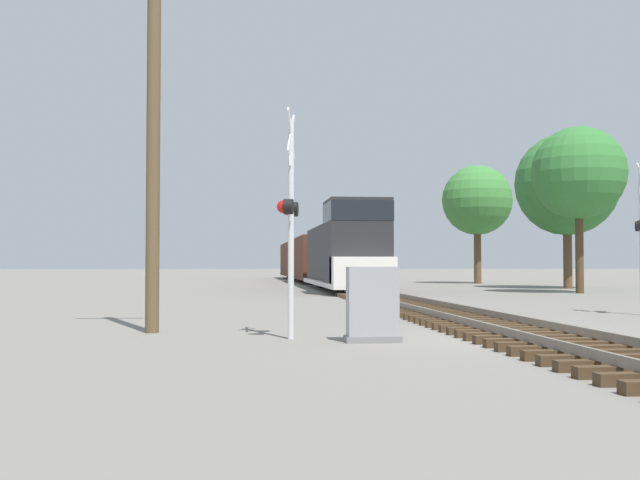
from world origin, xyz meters
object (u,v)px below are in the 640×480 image
(crossing_signal_near, at_px, (290,212))
(tree_mid_background, at_px, (567,184))
(relay_cabinet, at_px, (372,305))
(utility_pole, at_px, (153,132))
(tree_far_right, at_px, (579,174))
(tree_deep_background, at_px, (477,201))
(freight_train, at_px, (316,258))

(crossing_signal_near, distance_m, tree_mid_background, 34.04)
(relay_cabinet, xyz_separation_m, utility_pole, (-4.40, 2.40, 3.65))
(tree_far_right, bearing_deg, tree_deep_background, 87.76)
(tree_mid_background, bearing_deg, utility_pole, -128.85)
(tree_far_right, height_order, tree_mid_background, tree_mid_background)
(freight_train, distance_m, crossing_signal_near, 41.11)
(relay_cabinet, height_order, utility_pole, utility_pole)
(tree_mid_background, bearing_deg, tree_deep_background, 98.83)
(utility_pole, relative_size, tree_deep_background, 0.95)
(tree_far_right, bearing_deg, crossing_signal_near, -126.95)
(utility_pole, bearing_deg, crossing_signal_near, -30.02)
(crossing_signal_near, distance_m, tree_far_right, 26.92)
(utility_pole, height_order, tree_mid_background, tree_mid_background)
(tree_far_right, distance_m, tree_mid_background, 7.41)
(freight_train, height_order, tree_deep_background, tree_deep_background)
(relay_cabinet, height_order, tree_deep_background, tree_deep_background)
(crossing_signal_near, xyz_separation_m, relay_cabinet, (1.53, -0.74, -1.81))
(freight_train, relative_size, tree_mid_background, 5.00)
(utility_pole, bearing_deg, tree_deep_background, 62.83)
(crossing_signal_near, relative_size, tree_deep_background, 0.51)
(freight_train, bearing_deg, tree_deep_background, -4.39)
(tree_deep_background, bearing_deg, tree_far_right, -92.24)
(crossing_signal_near, relative_size, utility_pole, 0.54)
(tree_mid_background, bearing_deg, tree_far_right, -110.00)
(relay_cabinet, distance_m, tree_mid_background, 34.11)
(tree_far_right, height_order, tree_deep_background, tree_deep_background)
(crossing_signal_near, distance_m, tree_deep_background, 43.45)
(crossing_signal_near, bearing_deg, tree_deep_background, 169.08)
(freight_train, distance_m, tree_deep_background, 12.92)
(utility_pole, relative_size, tree_far_right, 1.00)
(freight_train, relative_size, crossing_signal_near, 10.35)
(freight_train, distance_m, tree_far_right, 22.99)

